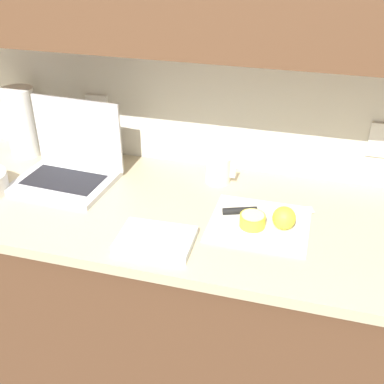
# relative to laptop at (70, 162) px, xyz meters

# --- Properties ---
(counter_unit) EXTENTS (2.56, 0.66, 0.94)m
(counter_unit) POSITION_rel_laptop_xyz_m (0.28, -0.09, -0.52)
(counter_unit) COLOR brown
(counter_unit) RESTS_ON ground_plane
(laptop) EXTENTS (0.35, 0.28, 0.28)m
(laptop) POSITION_rel_laptop_xyz_m (0.00, 0.00, 0.00)
(laptop) COLOR silver
(laptop) RESTS_ON counter_unit
(cutting_board) EXTENTS (0.30, 0.27, 0.01)m
(cutting_board) POSITION_rel_laptop_xyz_m (0.71, -0.11, -0.06)
(cutting_board) COLOR silver
(cutting_board) RESTS_ON counter_unit
(knife) EXTENTS (0.29, 0.13, 0.02)m
(knife) POSITION_rel_laptop_xyz_m (0.68, -0.06, -0.05)
(knife) COLOR silver
(knife) RESTS_ON cutting_board
(lemon_half_cut) EXTENTS (0.08, 0.08, 0.04)m
(lemon_half_cut) POSITION_rel_laptop_xyz_m (0.69, -0.14, -0.04)
(lemon_half_cut) COLOR yellow
(lemon_half_cut) RESTS_ON cutting_board
(lemon_whole_beside) EXTENTS (0.07, 0.07, 0.07)m
(lemon_whole_beside) POSITION_rel_laptop_xyz_m (0.78, -0.12, -0.02)
(lemon_whole_beside) COLOR yellow
(lemon_whole_beside) RESTS_ON cutting_board
(measuring_cup) EXTENTS (0.11, 0.09, 0.10)m
(measuring_cup) POSITION_rel_laptop_xyz_m (0.52, 0.12, -0.02)
(measuring_cup) COLOR silver
(measuring_cup) RESTS_ON counter_unit
(paper_towel_roll) EXTENTS (0.12, 0.12, 0.27)m
(paper_towel_roll) POSITION_rel_laptop_xyz_m (-0.27, 0.14, 0.07)
(paper_towel_roll) COLOR white
(paper_towel_roll) RESTS_ON counter_unit
(dish_towel) EXTENTS (0.23, 0.17, 0.02)m
(dish_towel) POSITION_rel_laptop_xyz_m (0.43, -0.29, -0.05)
(dish_towel) COLOR white
(dish_towel) RESTS_ON counter_unit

